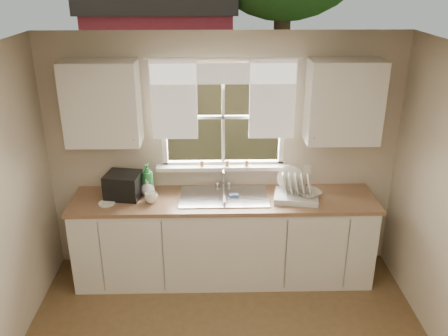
{
  "coord_description": "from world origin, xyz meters",
  "views": [
    {
      "loc": [
        -0.1,
        -2.56,
        3.01
      ],
      "look_at": [
        0.0,
        1.65,
        1.25
      ],
      "focal_mm": 38.0,
      "sensor_mm": 36.0,
      "label": 1
    }
  ],
  "objects_px": {
    "dish_rack": "(296,192)",
    "cup": "(151,198)",
    "soap_bottle_a": "(148,178)",
    "black_appliance": "(124,185)"
  },
  "relations": [
    {
      "from": "dish_rack",
      "to": "cup",
      "type": "relative_size",
      "value": 3.71
    },
    {
      "from": "soap_bottle_a",
      "to": "black_appliance",
      "type": "relative_size",
      "value": 0.96
    },
    {
      "from": "soap_bottle_a",
      "to": "black_appliance",
      "type": "height_order",
      "value": "soap_bottle_a"
    },
    {
      "from": "soap_bottle_a",
      "to": "cup",
      "type": "bearing_deg",
      "value": -58.7
    },
    {
      "from": "cup",
      "to": "black_appliance",
      "type": "distance_m",
      "value": 0.32
    },
    {
      "from": "dish_rack",
      "to": "cup",
      "type": "height_order",
      "value": "dish_rack"
    },
    {
      "from": "dish_rack",
      "to": "black_appliance",
      "type": "xyz_separation_m",
      "value": [
        -1.71,
        0.1,
        0.05
      ]
    },
    {
      "from": "soap_bottle_a",
      "to": "cup",
      "type": "relative_size",
      "value": 2.53
    },
    {
      "from": "cup",
      "to": "dish_rack",
      "type": "bearing_deg",
      "value": -4.86
    },
    {
      "from": "cup",
      "to": "black_appliance",
      "type": "height_order",
      "value": "black_appliance"
    }
  ]
}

